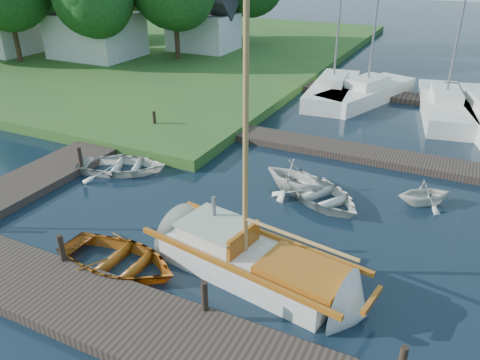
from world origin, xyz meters
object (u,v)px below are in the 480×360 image
at_px(mooring_post_4, 80,157).
at_px(tender_d, 426,191).
at_px(dinghy, 118,257).
at_px(marina_boat_0, 333,89).
at_px(marina_boat_1, 367,92).
at_px(mooring_post_2, 205,296).
at_px(house_a, 95,23).
at_px(tender_b, 295,175).
at_px(mooring_post_5, 154,119).
at_px(sailboat, 256,265).
at_px(mooring_post_1, 62,248).
at_px(marina_boat_2, 444,104).
at_px(house_c, 203,23).
at_px(tender_c, 320,192).
at_px(tender_a, 122,163).

distance_m(mooring_post_4, tender_d, 12.99).
distance_m(mooring_post_4, dinghy, 6.85).
height_order(marina_boat_0, marina_boat_1, marina_boat_1).
xyz_separation_m(mooring_post_2, house_a, (-21.50, 21.00, 2.26)).
bearing_deg(tender_b, tender_d, -59.90).
bearing_deg(mooring_post_5, dinghy, -60.24).
xyz_separation_m(sailboat, tender_b, (-0.78, 5.17, 0.32)).
xyz_separation_m(dinghy, marina_boat_0, (0.75, 18.87, 0.19)).
relative_size(marina_boat_0, house_a, 1.68).
xyz_separation_m(mooring_post_1, marina_boat_2, (8.30, 19.10, -0.13)).
bearing_deg(tender_d, marina_boat_2, -31.87).
distance_m(mooring_post_1, tender_b, 8.34).
xyz_separation_m(mooring_post_1, mooring_post_5, (-4.00, 10.00, 0.00)).
distance_m(dinghy, tender_b, 7.13).
bearing_deg(mooring_post_5, house_c, 112.38).
xyz_separation_m(dinghy, tender_c, (3.90, 6.22, -0.01)).
bearing_deg(marina_boat_1, sailboat, -157.67).
height_order(mooring_post_4, tender_b, tender_b).
bearing_deg(mooring_post_1, dinghy, 27.87).
distance_m(mooring_post_1, house_a, 27.11).
distance_m(dinghy, house_c, 29.13).
height_order(tender_d, house_c, house_c).
height_order(tender_b, house_c, house_c).
relative_size(mooring_post_5, house_a, 0.13).
bearing_deg(mooring_post_1, mooring_post_4, 128.66).
xyz_separation_m(mooring_post_2, mooring_post_4, (-8.50, 5.00, 0.00)).
height_order(mooring_post_2, dinghy, mooring_post_2).
bearing_deg(mooring_post_2, tender_b, 93.01).
distance_m(mooring_post_2, mooring_post_4, 9.86).
bearing_deg(house_a, mooring_post_2, -44.33).
bearing_deg(tender_b, sailboat, -154.61).
distance_m(tender_b, marina_boat_0, 12.49).
height_order(mooring_post_4, tender_d, mooring_post_4).
bearing_deg(mooring_post_1, mooring_post_2, 0.00).
distance_m(tender_c, house_a, 26.44).
distance_m(mooring_post_4, tender_c, 9.42).
bearing_deg(marina_boat_0, dinghy, 172.21).
bearing_deg(tender_a, mooring_post_2, -151.84).
distance_m(tender_b, house_a, 25.31).
bearing_deg(house_a, sailboat, -40.83).
height_order(mooring_post_5, dinghy, mooring_post_5).
bearing_deg(mooring_post_2, marina_boat_0, 97.09).
distance_m(tender_a, tender_c, 7.94).
relative_size(tender_b, tender_c, 0.70).
relative_size(mooring_post_4, tender_b, 0.32).
height_order(mooring_post_5, house_c, house_c).
height_order(mooring_post_1, marina_boat_2, marina_boat_2).
bearing_deg(marina_boat_2, marina_boat_1, 70.83).
height_order(sailboat, house_c, sailboat).
xyz_separation_m(marina_boat_0, house_c, (-13.07, 7.44, 2.01)).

